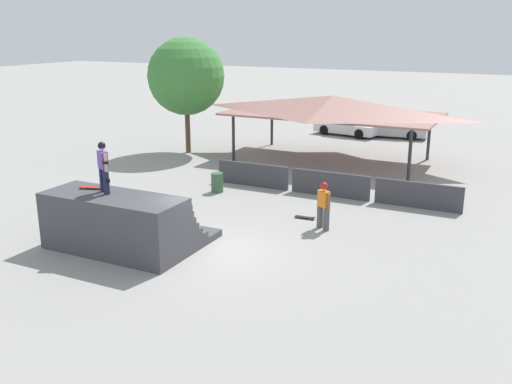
{
  "coord_description": "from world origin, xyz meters",
  "views": [
    {
      "loc": [
        8.79,
        -14.54,
        6.94
      ],
      "look_at": [
        -0.24,
        3.71,
        1.03
      ],
      "focal_mm": 40.0,
      "sensor_mm": 36.0,
      "label": 1
    }
  ],
  "objects_px": {
    "tree_beside_pavilion": "(186,76)",
    "parked_car_silver": "(392,128)",
    "bystander_walking": "(324,202)",
    "parked_car_white": "(347,126)",
    "skateboard_on_deck": "(93,187)",
    "trash_bin": "(217,182)",
    "skater_on_deck": "(103,164)",
    "skateboard_on_ground": "(306,217)"
  },
  "relations": [
    {
      "from": "skateboard_on_ground",
      "to": "tree_beside_pavilion",
      "type": "relative_size",
      "value": 0.12
    },
    {
      "from": "trash_bin",
      "to": "skateboard_on_deck",
      "type": "bearing_deg",
      "value": -94.31
    },
    {
      "from": "tree_beside_pavilion",
      "to": "parked_car_white",
      "type": "height_order",
      "value": "tree_beside_pavilion"
    },
    {
      "from": "tree_beside_pavilion",
      "to": "parked_car_silver",
      "type": "height_order",
      "value": "tree_beside_pavilion"
    },
    {
      "from": "bystander_walking",
      "to": "skateboard_on_ground",
      "type": "xyz_separation_m",
      "value": [
        -0.97,
        0.78,
        -0.96
      ]
    },
    {
      "from": "skateboard_on_ground",
      "to": "parked_car_white",
      "type": "bearing_deg",
      "value": 99.54
    },
    {
      "from": "parked_car_white",
      "to": "trash_bin",
      "type": "bearing_deg",
      "value": -82.69
    },
    {
      "from": "skateboard_on_deck",
      "to": "parked_car_white",
      "type": "relative_size",
      "value": 0.19
    },
    {
      "from": "skateboard_on_deck",
      "to": "parked_car_white",
      "type": "xyz_separation_m",
      "value": [
        1.42,
        22.78,
        -1.32
      ]
    },
    {
      "from": "parked_car_white",
      "to": "skateboard_on_deck",
      "type": "bearing_deg",
      "value": -83.03
    },
    {
      "from": "skateboard_on_deck",
      "to": "trash_bin",
      "type": "xyz_separation_m",
      "value": [
        0.53,
        7.07,
        -1.5
      ]
    },
    {
      "from": "skateboard_on_deck",
      "to": "parked_car_silver",
      "type": "height_order",
      "value": "skateboard_on_deck"
    },
    {
      "from": "skater_on_deck",
      "to": "tree_beside_pavilion",
      "type": "distance_m",
      "value": 14.84
    },
    {
      "from": "trash_bin",
      "to": "parked_car_white",
      "type": "xyz_separation_m",
      "value": [
        0.89,
        15.7,
        0.18
      ]
    },
    {
      "from": "skateboard_on_ground",
      "to": "tree_beside_pavilion",
      "type": "distance_m",
      "value": 13.81
    },
    {
      "from": "skateboard_on_ground",
      "to": "parked_car_white",
      "type": "height_order",
      "value": "parked_car_white"
    },
    {
      "from": "tree_beside_pavilion",
      "to": "trash_bin",
      "type": "bearing_deg",
      "value": -48.64
    },
    {
      "from": "trash_bin",
      "to": "tree_beside_pavilion",
      "type": "bearing_deg",
      "value": 131.36
    },
    {
      "from": "skater_on_deck",
      "to": "skateboard_on_deck",
      "type": "distance_m",
      "value": 1.12
    },
    {
      "from": "skater_on_deck",
      "to": "tree_beside_pavilion",
      "type": "bearing_deg",
      "value": 143.1
    },
    {
      "from": "bystander_walking",
      "to": "parked_car_silver",
      "type": "distance_m",
      "value": 18.86
    },
    {
      "from": "skateboard_on_deck",
      "to": "parked_car_white",
      "type": "distance_m",
      "value": 22.86
    },
    {
      "from": "skateboard_on_ground",
      "to": "skater_on_deck",
      "type": "bearing_deg",
      "value": -133.2
    },
    {
      "from": "bystander_walking",
      "to": "tree_beside_pavilion",
      "type": "bearing_deg",
      "value": -5.89
    },
    {
      "from": "skater_on_deck",
      "to": "bystander_walking",
      "type": "bearing_deg",
      "value": 70.54
    },
    {
      "from": "skater_on_deck",
      "to": "parked_car_silver",
      "type": "height_order",
      "value": "skater_on_deck"
    },
    {
      "from": "tree_beside_pavilion",
      "to": "trash_bin",
      "type": "height_order",
      "value": "tree_beside_pavilion"
    },
    {
      "from": "bystander_walking",
      "to": "parked_car_silver",
      "type": "bearing_deg",
      "value": -51.86
    },
    {
      "from": "bystander_walking",
      "to": "trash_bin",
      "type": "relative_size",
      "value": 2.03
    },
    {
      "from": "parked_car_white",
      "to": "bystander_walking",
      "type": "bearing_deg",
      "value": -64.43
    },
    {
      "from": "tree_beside_pavilion",
      "to": "parked_car_white",
      "type": "relative_size",
      "value": 1.44
    },
    {
      "from": "skateboard_on_ground",
      "to": "parked_car_white",
      "type": "distance_m",
      "value": 17.83
    },
    {
      "from": "tree_beside_pavilion",
      "to": "skateboard_on_ground",
      "type": "bearing_deg",
      "value": -37.73
    },
    {
      "from": "skater_on_deck",
      "to": "bystander_walking",
      "type": "height_order",
      "value": "skater_on_deck"
    },
    {
      "from": "parked_car_white",
      "to": "parked_car_silver",
      "type": "relative_size",
      "value": 0.99
    },
    {
      "from": "skateboard_on_ground",
      "to": "trash_bin",
      "type": "distance_m",
      "value": 5.1
    },
    {
      "from": "tree_beside_pavilion",
      "to": "parked_car_silver",
      "type": "bearing_deg",
      "value": 46.74
    },
    {
      "from": "bystander_walking",
      "to": "skateboard_on_ground",
      "type": "height_order",
      "value": "bystander_walking"
    },
    {
      "from": "trash_bin",
      "to": "parked_car_silver",
      "type": "relative_size",
      "value": 0.19
    },
    {
      "from": "bystander_walking",
      "to": "tree_beside_pavilion",
      "type": "xyz_separation_m",
      "value": [
        -11.37,
        8.83,
        3.28
      ]
    },
    {
      "from": "skater_on_deck",
      "to": "skateboard_on_ground",
      "type": "distance_m",
      "value": 7.77
    },
    {
      "from": "parked_car_silver",
      "to": "skateboard_on_deck",
      "type": "bearing_deg",
      "value": -105.31
    }
  ]
}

